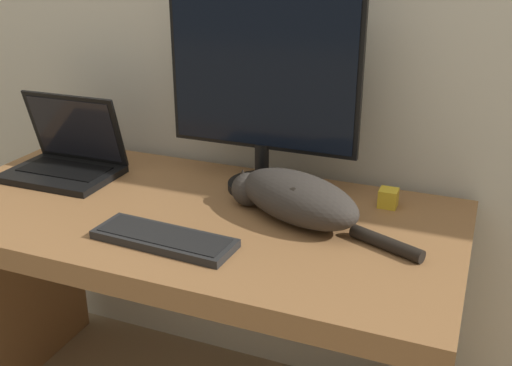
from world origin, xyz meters
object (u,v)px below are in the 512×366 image
monitor (262,82)px  external_keyboard (164,239)px  laptop (66,159)px  cat (296,197)px

monitor → external_keyboard: (-0.09, -0.40, -0.30)m
laptop → cat: bearing=-3.9°
cat → external_keyboard: bearing=-113.6°
external_keyboard → cat: 0.34m
laptop → monitor: bearing=10.7°
cat → laptop: bearing=-160.4°
monitor → cat: monitor is taller
laptop → external_keyboard: (0.50, -0.28, -0.04)m
external_keyboard → cat: cat is taller
laptop → cat: (0.74, -0.04, 0.02)m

